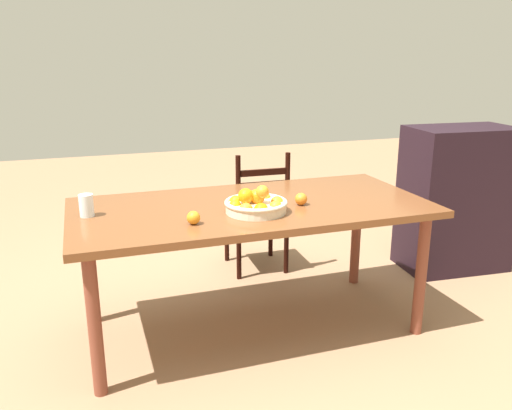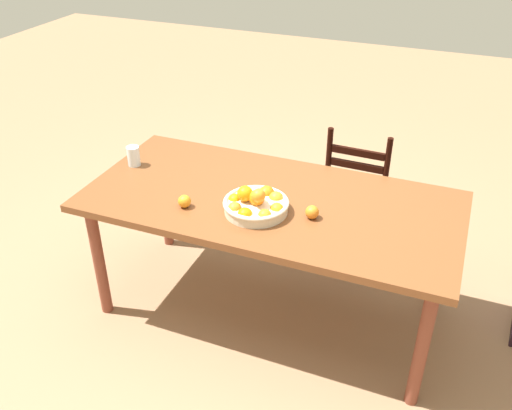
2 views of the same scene
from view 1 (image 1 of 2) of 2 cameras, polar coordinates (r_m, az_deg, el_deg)
The scene contains 8 objects.
ground_plane at distance 3.27m, azimuth -0.44°, elevation -13.13°, with size 12.00×12.00×0.00m, color #946E4F.
dining_table at distance 2.98m, azimuth -0.47°, elevation -1.29°, with size 2.01×0.96×0.78m.
chair_near_window at distance 3.91m, azimuth 0.16°, elevation -0.99°, with size 0.44×0.44×0.92m.
cabinet at distance 4.22m, azimuth 21.03°, elevation 0.62°, with size 0.77×0.46×1.09m, color black.
fruit_bowl at distance 2.80m, azimuth -0.03°, elevation 0.10°, with size 0.34×0.34×0.15m.
orange_loose_0 at distance 2.63m, azimuth -6.85°, elevation -1.39°, with size 0.07×0.07×0.07m, color orange.
orange_loose_1 at distance 2.95m, azimuth 4.95°, elevation 0.66°, with size 0.07×0.07×0.07m, color orange.
drinking_glass at distance 2.87m, azimuth -18.05°, elevation -0.05°, with size 0.07×0.07×0.12m, color silver.
Camera 1 is at (-0.89, -2.70, 1.61)m, focal length 36.61 mm.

